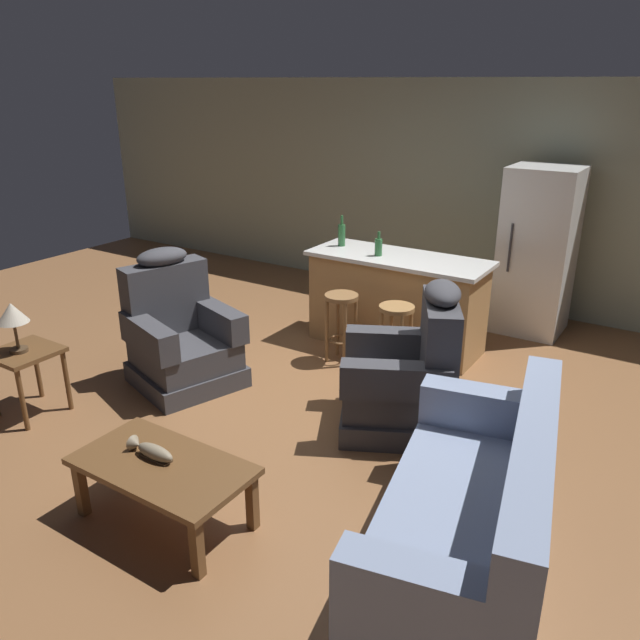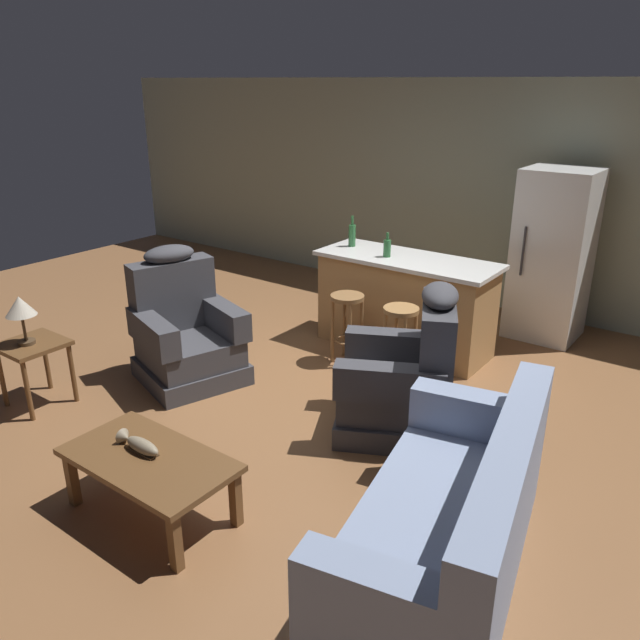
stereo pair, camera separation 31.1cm
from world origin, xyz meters
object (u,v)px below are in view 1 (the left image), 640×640
object	(u,v)px
bar_stool_right	(396,327)
bottle_short_amber	(378,247)
end_table	(26,362)
bar_stool_left	(341,315)
recliner_near_lamp	(180,337)
refrigerator	(537,251)
table_lamp	(12,315)
kitchen_island	(397,301)
couch	(473,518)
bottle_tall_green	(342,234)
coffee_table	(163,471)
recliner_near_island	(408,377)
fish_figurine	(151,451)

from	to	relation	value
bar_stool_right	bottle_short_amber	bearing A→B (deg)	131.92
end_table	bar_stool_left	bearing A→B (deg)	54.64
recliner_near_lamp	bar_stool_right	world-z (taller)	recliner_near_lamp
bar_stool_right	refrigerator	bearing A→B (deg)	68.26
bar_stool_left	bar_stool_right	bearing A→B (deg)	0.00
table_lamp	kitchen_island	world-z (taller)	table_lamp
couch	bottle_tall_green	world-z (taller)	bottle_tall_green
end_table	bar_stool_right	xyz separation A→B (m)	(2.18, 2.25, 0.01)
table_lamp	kitchen_island	bearing A→B (deg)	57.23
kitchen_island	bottle_short_amber	xyz separation A→B (m)	(-0.18, -0.09, 0.56)
coffee_table	table_lamp	world-z (taller)	table_lamp
table_lamp	kitchen_island	size ratio (longest dim) A/B	0.23
table_lamp	bar_stool_left	world-z (taller)	table_lamp
bottle_tall_green	recliner_near_island	bearing A→B (deg)	-44.51
end_table	bar_stool_left	distance (m)	2.76
table_lamp	bottle_tall_green	size ratio (longest dim) A/B	1.28
bar_stool_left	recliner_near_island	bearing A→B (deg)	-35.98
recliner_near_lamp	table_lamp	xyz separation A→B (m)	(-0.62, -1.14, 0.45)
coffee_table	fish_figurine	size ratio (longest dim) A/B	3.24
bottle_tall_green	bottle_short_amber	bearing A→B (deg)	-15.31
end_table	bottle_short_amber	bearing A→B (deg)	58.81
bottle_tall_green	table_lamp	bearing A→B (deg)	-111.88
kitchen_island	couch	bearing A→B (deg)	-56.02
kitchen_island	end_table	bearing A→B (deg)	-123.01
recliner_near_island	refrigerator	size ratio (longest dim) A/B	0.68
bar_stool_left	bottle_short_amber	bearing A→B (deg)	80.23
kitchen_island	bar_stool_right	size ratio (longest dim) A/B	2.65
couch	bottle_short_amber	bearing A→B (deg)	-63.95
couch	kitchen_island	bearing A→B (deg)	-67.51
recliner_near_lamp	bottle_tall_green	world-z (taller)	bottle_tall_green
end_table	refrigerator	world-z (taller)	refrigerator
coffee_table	fish_figurine	distance (m)	0.14
fish_figurine	recliner_near_lamp	bearing A→B (deg)	129.67
end_table	bottle_tall_green	xyz separation A→B (m)	(1.19, 2.93, 0.61)
coffee_table	end_table	distance (m)	1.96
coffee_table	bottle_tall_green	distance (m)	3.46
fish_figurine	bottle_short_amber	distance (m)	3.21
coffee_table	bottle_short_amber	world-z (taller)	bottle_short_amber
refrigerator	bottle_tall_green	xyz separation A→B (m)	(-1.72, -1.15, 0.19)
couch	recliner_near_island	bearing A→B (deg)	-62.85
recliner_near_island	table_lamp	bearing A→B (deg)	2.66
couch	bar_stool_right	bearing A→B (deg)	-65.23
recliner_near_lamp	recliner_near_island	xyz separation A→B (m)	(2.06, 0.38, 0.00)
kitchen_island	bottle_short_amber	bearing A→B (deg)	-153.96
recliner_near_island	bottle_short_amber	xyz separation A→B (m)	(-0.97, 1.32, 0.62)
couch	kitchen_island	size ratio (longest dim) A/B	1.13
recliner_near_lamp	kitchen_island	xyz separation A→B (m)	(1.26, 1.78, 0.06)
coffee_table	refrigerator	distance (m)	4.59
coffee_table	couch	world-z (taller)	couch
end_table	bottle_tall_green	world-z (taller)	bottle_tall_green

